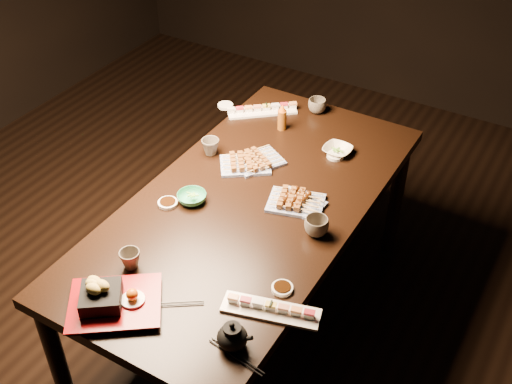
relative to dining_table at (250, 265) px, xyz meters
The scene contains 23 objects.
ground 0.57m from the dining_table, behind, with size 5.00×5.00×0.00m, color black.
dining_table is the anchor object (origin of this frame).
sushi_platter_near 0.73m from the dining_table, 52.22° to the right, with size 0.35×0.10×0.04m, color white, non-canonical shape.
sushi_platter_far 0.83m from the dining_table, 116.13° to the left, with size 0.35×0.10×0.04m, color white, non-canonical shape.
yakitori_plate_center 0.48m from the dining_table, 125.72° to the left, with size 0.22×0.16×0.06m, color #828EB6, non-canonical shape.
yakitori_plate_right 0.45m from the dining_table, 25.61° to the left, with size 0.23×0.17×0.06m, color #828EB6, non-canonical shape.
yakitori_plate_left 0.49m from the dining_table, 113.27° to the left, with size 0.21×0.16×0.05m, color #828EB6, non-canonical shape.
tsukune_plate 0.45m from the dining_table, 25.76° to the left, with size 0.20×0.14×0.05m, color #828EB6, non-canonical shape.
edamame_bowl_green 0.46m from the dining_table, 150.50° to the right, with size 0.12×0.12×0.04m, color #339C66.
edamame_bowl_cream 0.67m from the dining_table, 72.23° to the left, with size 0.13×0.13×0.03m, color beige.
tempura_tray 0.86m from the dining_table, 98.23° to the right, with size 0.32×0.26×0.12m, color black, non-canonical shape.
teacup_near_left 0.72m from the dining_table, 108.63° to the right, with size 0.08×0.08×0.07m, color #534A3F.
teacup_mid_right 0.53m from the dining_table, ahead, with size 0.10×0.10×0.08m, color #534A3F.
teacup_far_left 0.58m from the dining_table, 147.93° to the left, with size 0.08×0.08×0.08m, color #534A3F.
teacup_far_right 0.90m from the dining_table, 95.78° to the left, with size 0.09×0.09×0.07m, color #534A3F.
teapot 0.86m from the dining_table, 63.45° to the right, with size 0.12×0.12×0.10m, color black, non-canonical shape.
condiment_bottle 0.74m from the dining_table, 105.60° to the left, with size 0.04×0.04×0.14m, color brown.
sauce_dish_west 0.52m from the dining_table, 146.79° to the right, with size 0.08×0.08×0.01m, color white.
sauce_dish_east 0.64m from the dining_table, 70.56° to the left, with size 0.08×0.08×0.01m, color white.
sauce_dish_se 0.64m from the dining_table, 45.99° to the right, with size 0.08×0.08×0.01m, color white.
sauce_dish_nw 0.88m from the dining_table, 130.21° to the left, with size 0.08×0.08×0.01m, color white.
chopsticks_near 0.74m from the dining_table, 84.15° to the right, with size 0.21×0.02×0.01m, color black, non-canonical shape.
chopsticks_se 0.89m from the dining_table, 62.22° to the right, with size 0.23×0.02×0.01m, color black, non-canonical shape.
Camera 1 is at (1.51, -1.74, 2.46)m, focal length 45.00 mm.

